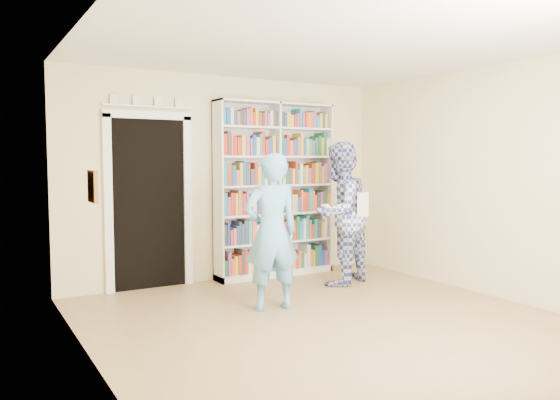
# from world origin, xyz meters

# --- Properties ---
(floor) EXTENTS (5.00, 5.00, 0.00)m
(floor) POSITION_xyz_m (0.00, 0.00, 0.00)
(floor) COLOR #9A754A
(floor) RESTS_ON ground
(ceiling) EXTENTS (5.00, 5.00, 0.00)m
(ceiling) POSITION_xyz_m (0.00, 0.00, 2.70)
(ceiling) COLOR white
(ceiling) RESTS_ON wall_back
(wall_back) EXTENTS (4.50, 0.00, 4.50)m
(wall_back) POSITION_xyz_m (0.00, 2.50, 1.35)
(wall_back) COLOR beige
(wall_back) RESTS_ON floor
(wall_left) EXTENTS (0.00, 5.00, 5.00)m
(wall_left) POSITION_xyz_m (-2.25, 0.00, 1.35)
(wall_left) COLOR beige
(wall_left) RESTS_ON floor
(wall_right) EXTENTS (0.00, 5.00, 5.00)m
(wall_right) POSITION_xyz_m (2.25, 0.00, 1.35)
(wall_right) COLOR beige
(wall_right) RESTS_ON floor
(bookshelf) EXTENTS (1.73, 0.32, 2.38)m
(bookshelf) POSITION_xyz_m (0.62, 2.34, 1.20)
(bookshelf) COLOR white
(bookshelf) RESTS_ON floor
(doorway) EXTENTS (1.10, 0.08, 2.43)m
(doorway) POSITION_xyz_m (-1.10, 2.48, 1.18)
(doorway) COLOR black
(doorway) RESTS_ON floor
(wall_art) EXTENTS (0.03, 0.25, 0.25)m
(wall_art) POSITION_xyz_m (-2.23, 0.20, 1.40)
(wall_art) COLOR brown
(wall_art) RESTS_ON wall_left
(man_blue) EXTENTS (0.66, 0.49, 1.67)m
(man_blue) POSITION_xyz_m (-0.27, 0.88, 0.84)
(man_blue) COLOR #62A7D9
(man_blue) RESTS_ON floor
(man_plaid) EXTENTS (1.08, 0.97, 1.83)m
(man_plaid) POSITION_xyz_m (1.07, 1.48, 0.91)
(man_plaid) COLOR navy
(man_plaid) RESTS_ON floor
(paper_sheet) EXTENTS (0.22, 0.05, 0.31)m
(paper_sheet) POSITION_xyz_m (1.24, 1.21, 1.04)
(paper_sheet) COLOR white
(paper_sheet) RESTS_ON man_plaid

